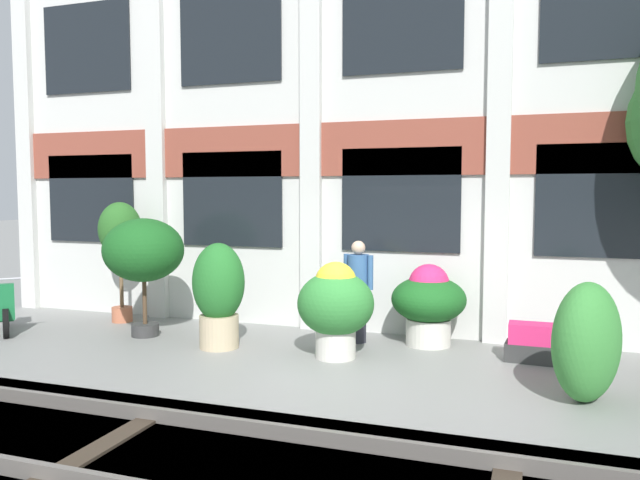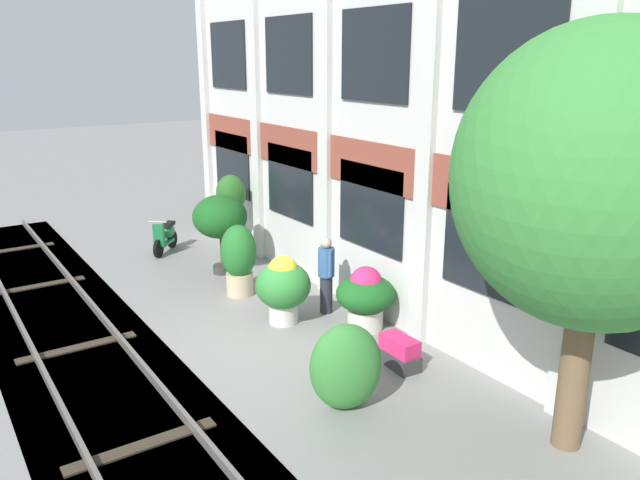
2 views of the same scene
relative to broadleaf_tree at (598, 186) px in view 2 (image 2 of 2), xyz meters
The scene contains 13 objects.
ground_plane 6.55m from the broadleaf_tree, 160.25° to the right, with size 80.00×80.00×0.00m, color gray.
apartment_facade 5.22m from the broadleaf_tree, behind, with size 15.77×0.64×8.02m.
rail_tracks 8.01m from the broadleaf_tree, 136.58° to the right, with size 23.41×2.80×0.43m.
broadleaf_tree is the anchor object (origin of this frame).
potted_plant_terracotta_small 9.40m from the broadleaf_tree, behind, with size 1.31×1.31×1.95m.
potted_plant_stone_basin 6.47m from the broadleaf_tree, 168.79° to the right, with size 1.10×1.10×1.39m.
potted_plant_ribbed_drum 8.13m from the broadleaf_tree, behind, with size 0.80×0.80×1.61m.
potted_plant_square_trough 4.52m from the broadleaf_tree, behind, with size 0.81×0.46×0.54m.
potted_plant_glazed_jar 5.42m from the broadleaf_tree, behind, with size 1.16×1.16×1.27m.
potted_plant_tall_urn 10.36m from the broadleaf_tree, behind, with size 0.77×0.77×2.20m.
scooter_near_curb 12.04m from the broadleaf_tree, behind, with size 1.05×1.03×0.98m.
resident_by_doorway 6.28m from the broadleaf_tree, behind, with size 0.51×0.34×1.62m.
topiary_hedge 4.29m from the broadleaf_tree, 141.08° to the right, with size 1.10×0.70×1.37m, color #388438.
Camera 2 is at (9.43, -5.10, 5.14)m, focal length 35.00 mm.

